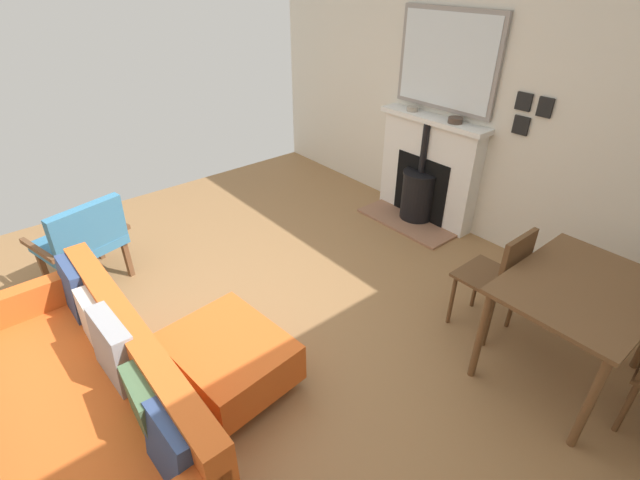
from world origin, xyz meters
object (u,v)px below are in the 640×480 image
dining_table (580,298)px  ottoman (229,357)px  sofa (90,404)px  dining_chair_near_fireplace (500,274)px  mantel_bowl_far (455,120)px  fireplace (425,177)px  mantel_bowl_near (412,108)px  armchair_accent (83,238)px

dining_table → ottoman: bearing=-37.3°
sofa → dining_chair_near_fireplace: dining_chair_near_fireplace is taller
mantel_bowl_far → ottoman: (2.82, 0.45, -0.93)m
fireplace → mantel_bowl_far: bearing=92.9°
mantel_bowl_near → armchair_accent: 3.35m
fireplace → dining_table: (1.04, 2.05, 0.16)m
mantel_bowl_far → dining_chair_near_fireplace: bearing=50.3°
fireplace → mantel_bowl_far: size_ratio=8.79×
sofa → mantel_bowl_near: bearing=-166.0°
fireplace → dining_table: 2.30m
mantel_bowl_near → dining_chair_near_fireplace: bearing=59.7°
fireplace → ottoman: bearing=14.0°
sofa → armchair_accent: (-0.45, -1.66, 0.12)m
armchair_accent → dining_table: (-2.14, 3.08, 0.18)m
fireplace → ottoman: (2.81, 0.70, -0.25)m
sofa → dining_chair_near_fireplace: 2.75m
mantel_bowl_near → armchair_accent: mantel_bowl_near is taller
mantel_bowl_near → sofa: 3.84m
mantel_bowl_near → ottoman: (2.82, 0.98, -0.92)m
mantel_bowl_far → dining_chair_near_fireplace: mantel_bowl_far is taller
fireplace → mantel_bowl_far: mantel_bowl_far is taller
armchair_accent → dining_table: size_ratio=0.78×
sofa → dining_table: bearing=151.3°
armchair_accent → dining_chair_near_fireplace: 3.33m
sofa → ottoman: bearing=175.0°
mantel_bowl_far → dining_table: 2.14m
mantel_bowl_far → armchair_accent: 3.51m
armchair_accent → dining_table: armchair_accent is taller
mantel_bowl_near → sofa: bearing=14.0°
mantel_bowl_near → ottoman: mantel_bowl_near is taller
mantel_bowl_far → ottoman: bearing=9.0°
sofa → dining_chair_near_fireplace: bearing=161.1°
sofa → armchair_accent: size_ratio=2.46×
dining_chair_near_fireplace → mantel_bowl_far: bearing=-129.7°
dining_chair_near_fireplace → dining_table: bearing=90.0°
mantel_bowl_near → armchair_accent: size_ratio=0.14×
mantel_bowl_near → dining_table: 2.60m
fireplace → armchair_accent: size_ratio=1.49×
sofa → ottoman: 0.83m
fireplace → dining_chair_near_fireplace: fireplace is taller
ottoman → dining_table: 2.27m
dining_table → dining_chair_near_fireplace: bearing=-90.0°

